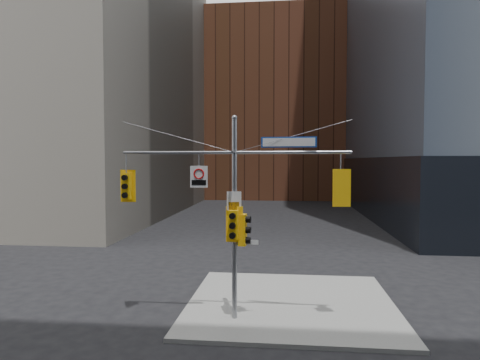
% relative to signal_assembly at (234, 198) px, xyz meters
% --- Properties ---
extents(ground, '(160.00, 160.00, 0.00)m').
position_rel_signal_assembly_xyz_m(ground, '(0.00, -1.99, -4.42)').
color(ground, black).
rests_on(ground, ground).
extents(sidewalk_corner, '(8.00, 8.00, 0.15)m').
position_rel_signal_assembly_xyz_m(sidewalk_corner, '(2.00, 2.01, -4.34)').
color(sidewalk_corner, gray).
rests_on(sidewalk_corner, ground).
extents(brick_midrise, '(26.00, 20.00, 28.00)m').
position_rel_signal_assembly_xyz_m(brick_midrise, '(0.00, 56.01, 9.58)').
color(brick_midrise, brown).
rests_on(brick_midrise, ground).
extents(signal_assembly, '(8.00, 0.80, 7.30)m').
position_rel_signal_assembly_xyz_m(signal_assembly, '(0.00, 0.00, 0.00)').
color(signal_assembly, gray).
rests_on(signal_assembly, ground).
extents(traffic_light_west_arm, '(0.56, 0.44, 1.17)m').
position_rel_signal_assembly_xyz_m(traffic_light_west_arm, '(-3.91, 0.01, 0.38)').
color(traffic_light_west_arm, '#FFB90D').
rests_on(traffic_light_west_arm, ground).
extents(traffic_light_east_arm, '(0.61, 0.51, 1.27)m').
position_rel_signal_assembly_xyz_m(traffic_light_east_arm, '(3.64, 0.00, 0.38)').
color(traffic_light_east_arm, '#FFB90D').
rests_on(traffic_light_east_arm, ground).
extents(traffic_light_pole_side, '(0.45, 0.39, 1.10)m').
position_rel_signal_assembly_xyz_m(traffic_light_pole_side, '(0.33, 0.00, -1.12)').
color(traffic_light_pole_side, '#FFB90D').
rests_on(traffic_light_pole_side, ground).
extents(traffic_light_pole_front, '(0.60, 0.49, 1.25)m').
position_rel_signal_assembly_xyz_m(traffic_light_pole_front, '(0.00, -0.27, -0.91)').
color(traffic_light_pole_front, '#FFB90D').
rests_on(traffic_light_pole_front, ground).
extents(street_sign_blade, '(1.90, 0.25, 0.37)m').
position_rel_signal_assembly_xyz_m(street_sign_blade, '(1.87, 0.00, 1.93)').
color(street_sign_blade, '#103999').
rests_on(street_sign_blade, ground).
extents(regulatory_sign_arm, '(0.61, 0.10, 0.76)m').
position_rel_signal_assembly_xyz_m(regulatory_sign_arm, '(-1.26, -0.02, 0.76)').
color(regulatory_sign_arm, silver).
rests_on(regulatory_sign_arm, ground).
extents(regulatory_sign_pole, '(0.50, 0.09, 0.66)m').
position_rel_signal_assembly_xyz_m(regulatory_sign_pole, '(0.00, -0.12, -0.12)').
color(regulatory_sign_pole, silver).
rests_on(regulatory_sign_pole, ground).
extents(street_blade_ew, '(0.78, 0.11, 0.16)m').
position_rel_signal_assembly_xyz_m(street_blade_ew, '(0.45, 0.01, -1.55)').
color(street_blade_ew, silver).
rests_on(street_blade_ew, ground).
extents(street_blade_ns, '(0.14, 0.78, 0.16)m').
position_rel_signal_assembly_xyz_m(street_blade_ns, '(0.00, 0.46, -1.72)').
color(street_blade_ns, '#145926').
rests_on(street_blade_ns, ground).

